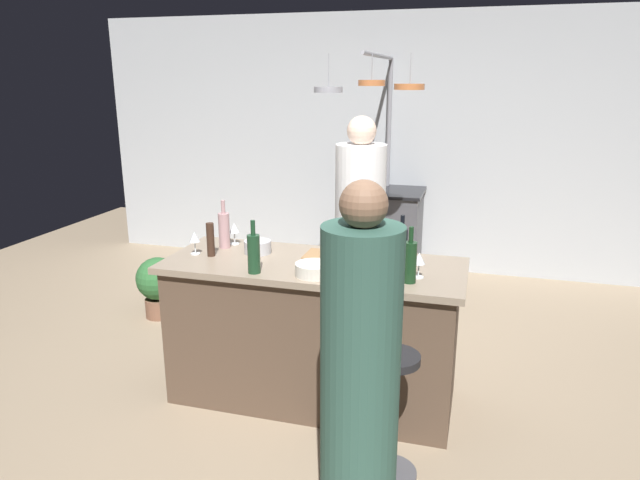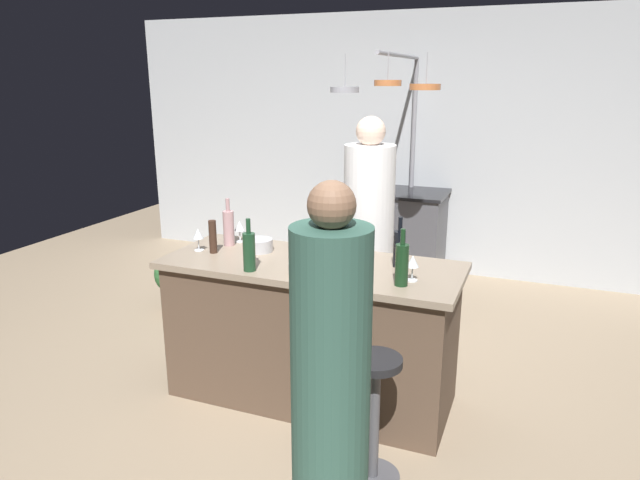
% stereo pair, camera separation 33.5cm
% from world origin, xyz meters
% --- Properties ---
extents(ground_plane, '(9.00, 9.00, 0.00)m').
position_xyz_m(ground_plane, '(0.00, 0.00, 0.00)').
color(ground_plane, gray).
extents(back_wall, '(6.40, 0.16, 2.60)m').
position_xyz_m(back_wall, '(0.00, 2.85, 1.30)').
color(back_wall, '#B2B7BC').
rests_on(back_wall, ground_plane).
extents(kitchen_island, '(1.80, 0.72, 0.90)m').
position_xyz_m(kitchen_island, '(0.00, 0.00, 0.45)').
color(kitchen_island, brown).
rests_on(kitchen_island, ground_plane).
extents(stove_range, '(0.80, 0.64, 0.89)m').
position_xyz_m(stove_range, '(0.00, 2.45, 0.45)').
color(stove_range, '#47474C').
rests_on(stove_range, ground_plane).
extents(chef, '(0.36, 0.36, 1.72)m').
position_xyz_m(chef, '(0.11, 0.83, 0.80)').
color(chef, white).
rests_on(chef, ground_plane).
extents(bar_stool_right, '(0.28, 0.28, 0.68)m').
position_xyz_m(bar_stool_right, '(0.59, -0.62, 0.38)').
color(bar_stool_right, '#4C4C51').
rests_on(bar_stool_right, ground_plane).
extents(guest_right, '(0.34, 0.34, 1.59)m').
position_xyz_m(guest_right, '(0.50, -1.01, 0.74)').
color(guest_right, '#33594C').
rests_on(guest_right, ground_plane).
extents(overhead_pot_rack, '(0.88, 1.42, 2.17)m').
position_xyz_m(overhead_pot_rack, '(0.02, 1.93, 1.67)').
color(overhead_pot_rack, gray).
rests_on(overhead_pot_rack, ground_plane).
extents(potted_plant, '(0.36, 0.36, 0.52)m').
position_xyz_m(potted_plant, '(-1.62, 0.87, 0.30)').
color(potted_plant, brown).
rests_on(potted_plant, ground_plane).
extents(cutting_board, '(0.32, 0.22, 0.02)m').
position_xyz_m(cutting_board, '(0.08, 0.13, 0.91)').
color(cutting_board, '#997047').
rests_on(cutting_board, kitchen_island).
extents(pepper_mill, '(0.05, 0.05, 0.21)m').
position_xyz_m(pepper_mill, '(-0.65, -0.04, 1.01)').
color(pepper_mill, '#382319').
rests_on(pepper_mill, kitchen_island).
extents(wine_bottle_dark, '(0.07, 0.07, 0.30)m').
position_xyz_m(wine_bottle_dark, '(0.51, 0.12, 1.01)').
color(wine_bottle_dark, black).
rests_on(wine_bottle_dark, kitchen_island).
extents(wine_bottle_green, '(0.07, 0.07, 0.31)m').
position_xyz_m(wine_bottle_green, '(-0.27, -0.27, 1.02)').
color(wine_bottle_green, '#193D23').
rests_on(wine_bottle_green, kitchen_island).
extents(wine_bottle_red, '(0.07, 0.07, 0.31)m').
position_xyz_m(wine_bottle_red, '(0.60, -0.19, 1.02)').
color(wine_bottle_red, '#143319').
rests_on(wine_bottle_red, kitchen_island).
extents(wine_bottle_rose, '(0.07, 0.07, 0.31)m').
position_xyz_m(wine_bottle_rose, '(-0.64, 0.15, 1.02)').
color(wine_bottle_rose, '#B78C8E').
rests_on(wine_bottle_rose, kitchen_island).
extents(wine_bottle_amber, '(0.07, 0.07, 0.33)m').
position_xyz_m(wine_bottle_amber, '(0.25, -0.26, 1.03)').
color(wine_bottle_amber, brown).
rests_on(wine_bottle_amber, kitchen_island).
extents(wine_glass_near_right_guest, '(0.07, 0.07, 0.15)m').
position_xyz_m(wine_glass_near_right_guest, '(-0.76, -0.04, 1.01)').
color(wine_glass_near_right_guest, silver).
rests_on(wine_glass_near_right_guest, kitchen_island).
extents(wine_glass_by_chef, '(0.07, 0.07, 0.15)m').
position_xyz_m(wine_glass_by_chef, '(-0.61, 0.24, 1.01)').
color(wine_glass_by_chef, silver).
rests_on(wine_glass_by_chef, kitchen_island).
extents(wine_glass_near_left_guest, '(0.07, 0.07, 0.15)m').
position_xyz_m(wine_glass_near_left_guest, '(0.64, -0.10, 1.01)').
color(wine_glass_near_left_guest, silver).
rests_on(wine_glass_near_left_guest, kitchen_island).
extents(mixing_bowl_ceramic, '(0.21, 0.21, 0.07)m').
position_xyz_m(mixing_bowl_ceramic, '(0.07, -0.22, 0.93)').
color(mixing_bowl_ceramic, silver).
rests_on(mixing_bowl_ceramic, kitchen_island).
extents(mixing_bowl_steel, '(0.17, 0.17, 0.08)m').
position_xyz_m(mixing_bowl_steel, '(-0.39, 0.09, 0.94)').
color(mixing_bowl_steel, '#B7B7BC').
rests_on(mixing_bowl_steel, kitchen_island).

